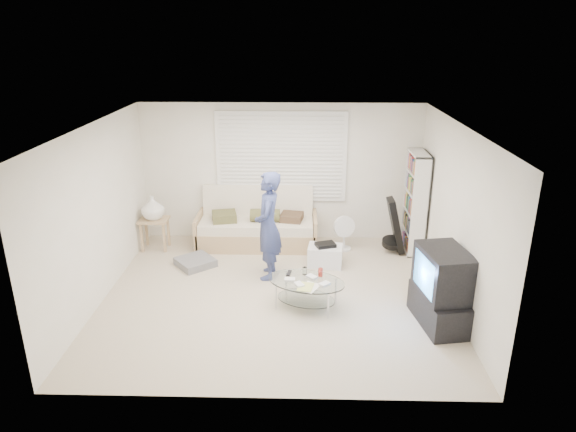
{
  "coord_description": "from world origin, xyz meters",
  "views": [
    {
      "loc": [
        0.35,
        -6.7,
        3.7
      ],
      "look_at": [
        0.17,
        0.3,
        1.13
      ],
      "focal_mm": 32.0,
      "sensor_mm": 36.0,
      "label": 1
    }
  ],
  "objects_px": {
    "bookshelf": "(415,203)",
    "coffee_table": "(306,286)",
    "tv_unit": "(441,289)",
    "futon_sofa": "(257,227)"
  },
  "relations": [
    {
      "from": "bookshelf",
      "to": "coffee_table",
      "type": "xyz_separation_m",
      "value": [
        -1.88,
        -2.03,
        -0.55
      ]
    },
    {
      "from": "futon_sofa",
      "to": "tv_unit",
      "type": "bearing_deg",
      "value": -44.52
    },
    {
      "from": "bookshelf",
      "to": "futon_sofa",
      "type": "bearing_deg",
      "value": 176.6
    },
    {
      "from": "coffee_table",
      "to": "futon_sofa",
      "type": "bearing_deg",
      "value": 111.66
    },
    {
      "from": "futon_sofa",
      "to": "coffee_table",
      "type": "xyz_separation_m",
      "value": [
        0.87,
        -2.19,
        -0.01
      ]
    },
    {
      "from": "tv_unit",
      "to": "coffee_table",
      "type": "bearing_deg",
      "value": 167.47
    },
    {
      "from": "bookshelf",
      "to": "coffee_table",
      "type": "distance_m",
      "value": 2.82
    },
    {
      "from": "bookshelf",
      "to": "tv_unit",
      "type": "bearing_deg",
      "value": -92.97
    },
    {
      "from": "futon_sofa",
      "to": "bookshelf",
      "type": "distance_m",
      "value": 2.81
    },
    {
      "from": "tv_unit",
      "to": "coffee_table",
      "type": "height_order",
      "value": "tv_unit"
    }
  ]
}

